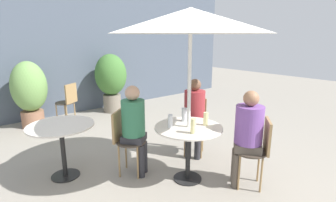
{
  "coord_description": "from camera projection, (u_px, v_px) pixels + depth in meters",
  "views": [
    {
      "loc": [
        -2.02,
        -2.01,
        1.8
      ],
      "look_at": [
        0.1,
        0.59,
        0.96
      ],
      "focal_mm": 28.0,
      "sensor_mm": 36.0,
      "label": 1
    }
  ],
  "objects": [
    {
      "name": "ground_plane",
      "position": [
        193.0,
        188.0,
        3.19
      ],
      "size": [
        20.0,
        20.0,
        0.0
      ],
      "primitive_type": "plane",
      "color": "gray"
    },
    {
      "name": "storefront_wall",
      "position": [
        66.0,
        50.0,
        5.96
      ],
      "size": [
        10.0,
        0.06,
        3.0
      ],
      "color": "#4C5666",
      "rests_on": "ground_plane"
    },
    {
      "name": "cafe_table_near",
      "position": [
        188.0,
        137.0,
        3.25
      ],
      "size": [
        0.84,
        0.84,
        0.71
      ],
      "color": "black",
      "rests_on": "ground_plane"
    },
    {
      "name": "cafe_table_far",
      "position": [
        62.0,
        135.0,
        3.32
      ],
      "size": [
        0.82,
        0.82,
        0.71
      ],
      "color": "black",
      "rests_on": "ground_plane"
    },
    {
      "name": "bistro_chair_0",
      "position": [
        258.0,
        146.0,
        3.1
      ],
      "size": [
        0.44,
        0.44,
        0.86
      ],
      "rotation": [
        0.0,
        0.0,
        -2.46
      ],
      "color": "#42382D",
      "rests_on": "ground_plane"
    },
    {
      "name": "bistro_chair_1",
      "position": [
        195.0,
        120.0,
        4.06
      ],
      "size": [
        0.44,
        0.44,
        0.86
      ],
      "rotation": [
        0.0,
        0.0,
        -0.88
      ],
      "color": "#42382D",
      "rests_on": "ground_plane"
    },
    {
      "name": "bistro_chair_2",
      "position": [
        125.0,
        136.0,
        3.43
      ],
      "size": [
        0.44,
        0.44,
        0.86
      ],
      "rotation": [
        0.0,
        0.0,
        0.69
      ],
      "color": "#42382D",
      "rests_on": "ground_plane"
    },
    {
      "name": "bistro_chair_3",
      "position": [
        68.0,
        100.0,
        5.39
      ],
      "size": [
        0.43,
        0.44,
        0.86
      ],
      "rotation": [
        0.0,
        0.0,
        3.7
      ],
      "color": "#42382D",
      "rests_on": "ground_plane"
    },
    {
      "name": "seated_person_0",
      "position": [
        247.0,
        131.0,
        3.09
      ],
      "size": [
        0.41,
        0.41,
        1.2
      ],
      "rotation": [
        0.0,
        0.0,
        3.83
      ],
      "color": "brown",
      "rests_on": "ground_plane"
    },
    {
      "name": "seated_person_1",
      "position": [
        194.0,
        111.0,
        3.88
      ],
      "size": [
        0.39,
        0.39,
        1.2
      ],
      "rotation": [
        0.0,
        0.0,
        -0.88
      ],
      "color": "#2D2D33",
      "rests_on": "ground_plane"
    },
    {
      "name": "seated_person_2",
      "position": [
        134.0,
        122.0,
        3.35
      ],
      "size": [
        0.38,
        0.38,
        1.2
      ],
      "rotation": [
        0.0,
        0.0,
        0.69
      ],
      "color": "#2D2D33",
      "rests_on": "ground_plane"
    },
    {
      "name": "beer_glass_0",
      "position": [
        206.0,
        119.0,
        3.26
      ],
      "size": [
        0.06,
        0.06,
        0.17
      ],
      "color": "beige",
      "rests_on": "cafe_table_near"
    },
    {
      "name": "beer_glass_1",
      "position": [
        184.0,
        115.0,
        3.42
      ],
      "size": [
        0.07,
        0.07,
        0.18
      ],
      "color": "silver",
      "rests_on": "cafe_table_near"
    },
    {
      "name": "beer_glass_2",
      "position": [
        170.0,
        121.0,
        3.18
      ],
      "size": [
        0.06,
        0.06,
        0.16
      ],
      "color": "silver",
      "rests_on": "cafe_table_near"
    },
    {
      "name": "beer_glass_3",
      "position": [
        193.0,
        126.0,
        2.98
      ],
      "size": [
        0.06,
        0.06,
        0.18
      ],
      "color": "beige",
      "rests_on": "cafe_table_near"
    },
    {
      "name": "potted_plant_0",
      "position": [
        29.0,
        90.0,
        5.18
      ],
      "size": [
        0.67,
        0.67,
        1.33
      ],
      "color": "#93664C",
      "rests_on": "ground_plane"
    },
    {
      "name": "potted_plant_1",
      "position": [
        111.0,
        78.0,
        6.25
      ],
      "size": [
        0.75,
        0.75,
        1.4
      ],
      "color": "slate",
      "rests_on": "ground_plane"
    },
    {
      "name": "umbrella",
      "position": [
        191.0,
        21.0,
        2.92
      ],
      "size": [
        1.83,
        1.83,
        2.11
      ],
      "color": "silver",
      "rests_on": "ground_plane"
    }
  ]
}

